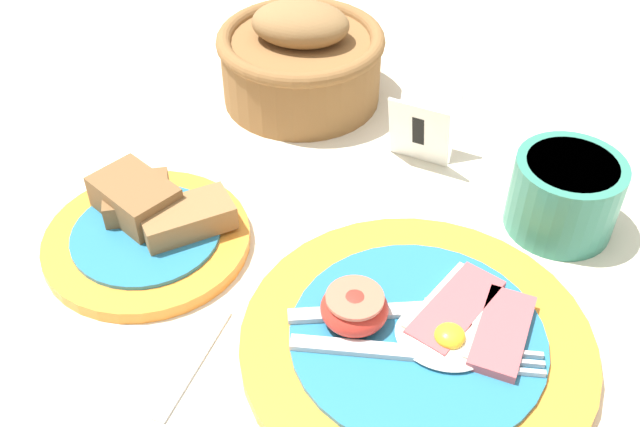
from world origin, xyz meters
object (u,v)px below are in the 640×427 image
object	(u,v)px
breakfast_plate	(416,338)
bread_basket	(301,59)
bread_plate	(148,226)
number_card	(423,127)
sugar_cup	(565,193)

from	to	relation	value
breakfast_plate	bread_basket	size ratio (longest dim) A/B	1.51
bread_plate	number_card	distance (m)	0.28
breakfast_plate	sugar_cup	size ratio (longest dim) A/B	2.85
breakfast_plate	number_card	distance (m)	0.24
bread_basket	number_card	xyz separation A→B (m)	(0.16, -0.04, -0.01)
breakfast_plate	sugar_cup	world-z (taller)	sugar_cup
bread_basket	sugar_cup	bearing A→B (deg)	-14.83
number_card	bread_basket	bearing A→B (deg)	163.39
bread_basket	number_card	distance (m)	0.16
breakfast_plate	sugar_cup	distance (m)	0.20
sugar_cup	number_card	xyz separation A→B (m)	(-0.15, 0.04, 0.00)
breakfast_plate	bread_plate	distance (m)	0.25
sugar_cup	number_card	size ratio (longest dim) A/B	1.29
breakfast_plate	bread_basket	bearing A→B (deg)	132.11
bread_plate	number_card	bearing A→B (deg)	52.28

